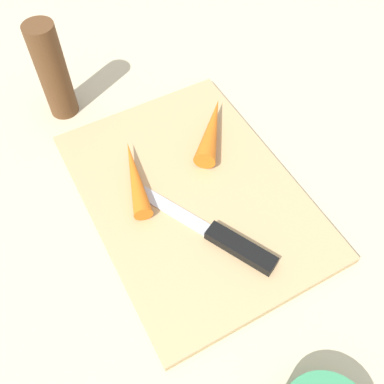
{
  "coord_description": "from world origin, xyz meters",
  "views": [
    {
      "loc": [
        -0.28,
        0.15,
        0.48
      ],
      "look_at": [
        0.0,
        0.0,
        0.01
      ],
      "focal_mm": 40.55,
      "sensor_mm": 36.0,
      "label": 1
    }
  ],
  "objects_px": {
    "carrot_long": "(135,177)",
    "carrot_short": "(212,129)",
    "cutting_board": "(192,195)",
    "knife": "(231,243)",
    "pepper_grinder": "(53,72)"
  },
  "relations": [
    {
      "from": "cutting_board",
      "to": "knife",
      "type": "relative_size",
      "value": 1.92
    },
    {
      "from": "carrot_long",
      "to": "cutting_board",
      "type": "bearing_deg",
      "value": -116.42
    },
    {
      "from": "carrot_short",
      "to": "pepper_grinder",
      "type": "distance_m",
      "value": 0.24
    },
    {
      "from": "pepper_grinder",
      "to": "carrot_short",
      "type": "bearing_deg",
      "value": -134.97
    },
    {
      "from": "cutting_board",
      "to": "carrot_short",
      "type": "distance_m",
      "value": 0.1
    },
    {
      "from": "knife",
      "to": "carrot_short",
      "type": "relative_size",
      "value": 1.58
    },
    {
      "from": "carrot_long",
      "to": "carrot_short",
      "type": "distance_m",
      "value": 0.13
    },
    {
      "from": "carrot_long",
      "to": "carrot_short",
      "type": "height_order",
      "value": "carrot_short"
    },
    {
      "from": "cutting_board",
      "to": "knife",
      "type": "height_order",
      "value": "knife"
    },
    {
      "from": "carrot_long",
      "to": "pepper_grinder",
      "type": "xyz_separation_m",
      "value": [
        0.19,
        0.04,
        0.05
      ]
    },
    {
      "from": "carrot_short",
      "to": "carrot_long",
      "type": "bearing_deg",
      "value": 139.4
    },
    {
      "from": "knife",
      "to": "carrot_long",
      "type": "relative_size",
      "value": 1.55
    },
    {
      "from": "cutting_board",
      "to": "pepper_grinder",
      "type": "bearing_deg",
      "value": 21.68
    },
    {
      "from": "knife",
      "to": "carrot_long",
      "type": "bearing_deg",
      "value": -3.04
    },
    {
      "from": "carrot_long",
      "to": "carrot_short",
      "type": "bearing_deg",
      "value": -66.03
    }
  ]
}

